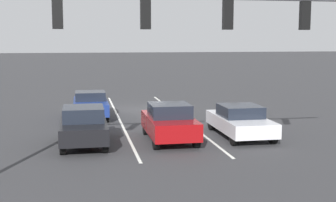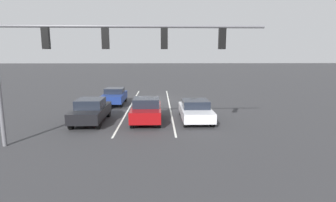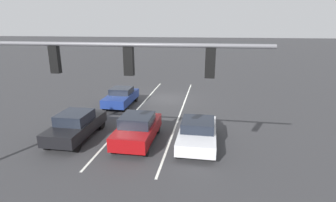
{
  "view_description": "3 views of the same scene",
  "coord_description": "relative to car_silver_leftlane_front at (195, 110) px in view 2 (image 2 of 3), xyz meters",
  "views": [
    {
      "loc": [
        3.68,
        28.22,
        4.32
      ],
      "look_at": [
        0.15,
        9.37,
        1.76
      ],
      "focal_mm": 50.0,
      "sensor_mm": 36.0,
      "label": 1
    },
    {
      "loc": [
        -0.82,
        25.82,
        4.33
      ],
      "look_at": [
        -1.35,
        9.89,
        1.54
      ],
      "focal_mm": 28.0,
      "sensor_mm": 36.0,
      "label": 2
    },
    {
      "loc": [
        -3.78,
        21.89,
        6.25
      ],
      "look_at": [
        -1.38,
        7.41,
        1.98
      ],
      "focal_mm": 28.0,
      "sensor_mm": 36.0,
      "label": 3
    }
  ],
  "objects": [
    {
      "name": "car_maroon_midlane_front",
      "position": [
        3.26,
        0.32,
        0.1
      ],
      "size": [
        1.88,
        4.09,
        1.6
      ],
      "color": "maroon",
      "rests_on": "ground_plane"
    },
    {
      "name": "car_black_rightlane_front",
      "position": [
        6.84,
        0.34,
        0.1
      ],
      "size": [
        1.84,
        4.39,
        1.57
      ],
      "color": "black",
      "rests_on": "ground_plane"
    },
    {
      "name": "lane_stripe_left_divider",
      "position": [
        1.53,
        -5.51,
        -0.7
      ],
      "size": [
        0.12,
        18.45,
        0.01
      ],
      "primitive_type": "cube",
      "color": "silver",
      "rests_on": "ground_plane"
    },
    {
      "name": "lane_stripe_center_divider",
      "position": [
        4.92,
        -5.51,
        -0.7
      ],
      "size": [
        0.12,
        18.45,
        0.01
      ],
      "primitive_type": "cube",
      "color": "silver",
      "rests_on": "ground_plane"
    },
    {
      "name": "car_silver_leftlane_front",
      "position": [
        0.0,
        0.0,
        0.0
      ],
      "size": [
        1.93,
        4.44,
        1.4
      ],
      "color": "silver",
      "rests_on": "ground_plane"
    },
    {
      "name": "ground_plane",
      "position": [
        3.22,
        -8.74,
        -0.71
      ],
      "size": [
        240.0,
        240.0,
        0.0
      ],
      "primitive_type": "plane",
      "color": "#333335"
    },
    {
      "name": "traffic_signal_gantry",
      "position": [
        5.4,
        4.7,
        3.95
      ],
      "size": [
        12.47,
        0.37,
        6.08
      ],
      "color": "slate",
      "rests_on": "ground_plane"
    },
    {
      "name": "car_navy_rightlane_second",
      "position": [
        6.42,
        -6.1,
        0.04
      ],
      "size": [
        1.82,
        4.1,
        1.45
      ],
      "color": "navy",
      "rests_on": "ground_plane"
    }
  ]
}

